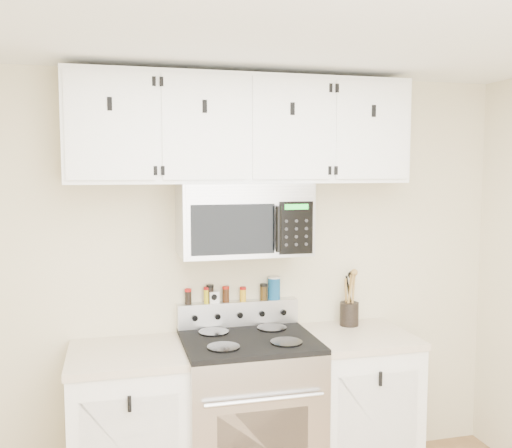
{
  "coord_description": "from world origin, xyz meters",
  "views": [
    {
      "loc": [
        -0.76,
        -1.7,
        1.92
      ],
      "look_at": [
        0.05,
        1.45,
        1.61
      ],
      "focal_mm": 40.0,
      "sensor_mm": 36.0,
      "label": 1
    }
  ],
  "objects": [
    {
      "name": "back_wall",
      "position": [
        0.0,
        1.75,
        1.25
      ],
      "size": [
        3.5,
        0.01,
        2.5
      ],
      "primitive_type": "cube",
      "color": "beige",
      "rests_on": "floor"
    },
    {
      "name": "range",
      "position": [
        0.0,
        1.43,
        0.49
      ],
      "size": [
        0.76,
        0.65,
        1.1
      ],
      "color": "#B7B7BA",
      "rests_on": "floor"
    },
    {
      "name": "base_cabinet_left",
      "position": [
        -0.69,
        1.45,
        0.46
      ],
      "size": [
        0.64,
        0.62,
        0.92
      ],
      "color": "white",
      "rests_on": "floor"
    },
    {
      "name": "base_cabinet_right",
      "position": [
        0.69,
        1.45,
        0.46
      ],
      "size": [
        0.64,
        0.62,
        0.92
      ],
      "color": "white",
      "rests_on": "floor"
    },
    {
      "name": "microwave",
      "position": [
        0.0,
        1.55,
        1.63
      ],
      "size": [
        0.76,
        0.44,
        0.42
      ],
      "color": "#9E9EA3",
      "rests_on": "back_wall"
    },
    {
      "name": "upper_cabinets",
      "position": [
        -0.0,
        1.58,
        2.15
      ],
      "size": [
        2.0,
        0.35,
        0.62
      ],
      "color": "white",
      "rests_on": "back_wall"
    },
    {
      "name": "utensil_crock",
      "position": [
        0.71,
        1.63,
        1.01
      ],
      "size": [
        0.12,
        0.12,
        0.35
      ],
      "color": "black",
      "rests_on": "base_cabinet_right"
    },
    {
      "name": "kitchen_timer",
      "position": [
        -0.16,
        1.71,
        1.14
      ],
      "size": [
        0.07,
        0.06,
        0.07
      ],
      "primitive_type": "cube",
      "rotation": [
        0.0,
        0.0,
        0.21
      ],
      "color": "white",
      "rests_on": "range"
    },
    {
      "name": "salt_canister",
      "position": [
        0.23,
        1.71,
        1.17
      ],
      "size": [
        0.08,
        0.08,
        0.15
      ],
      "color": "#134E82",
      "rests_on": "range"
    },
    {
      "name": "spice_jar_0",
      "position": [
        -0.31,
        1.71,
        1.15
      ],
      "size": [
        0.04,
        0.04,
        0.1
      ],
      "color": "black",
      "rests_on": "range"
    },
    {
      "name": "spice_jar_1",
      "position": [
        -0.2,
        1.71,
        1.15
      ],
      "size": [
        0.04,
        0.04,
        0.1
      ],
      "color": "gold",
      "rests_on": "range"
    },
    {
      "name": "spice_jar_2",
      "position": [
        -0.18,
        1.71,
        1.16
      ],
      "size": [
        0.05,
        0.05,
        0.11
      ],
      "color": "black",
      "rests_on": "range"
    },
    {
      "name": "spice_jar_3",
      "position": [
        -0.08,
        1.71,
        1.15
      ],
      "size": [
        0.04,
        0.04,
        0.1
      ],
      "color": "#391D0D",
      "rests_on": "range"
    },
    {
      "name": "spice_jar_4",
      "position": [
        0.03,
        1.71,
        1.15
      ],
      "size": [
        0.04,
        0.04,
        0.09
      ],
      "color": "gold",
      "rests_on": "range"
    },
    {
      "name": "spice_jar_5",
      "position": [
        0.16,
        1.71,
        1.15
      ],
      "size": [
        0.04,
        0.04,
        0.1
      ],
      "color": "#3E2B0E",
      "rests_on": "range"
    },
    {
      "name": "spice_jar_6",
      "position": [
        0.22,
        1.71,
        1.15
      ],
      "size": [
        0.04,
        0.04,
        0.1
      ],
      "color": "#C07E16",
      "rests_on": "range"
    }
  ]
}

